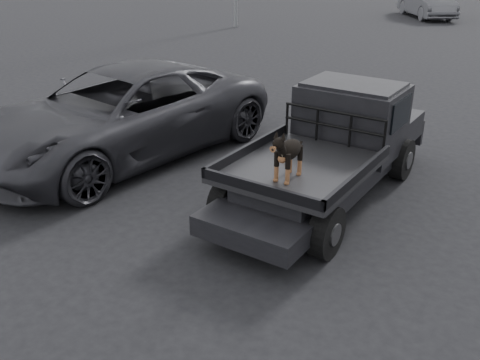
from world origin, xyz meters
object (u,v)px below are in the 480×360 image
Objects in this scene: flatbed_ute at (325,172)px; distant_car_a at (427,2)px; parked_suv at (121,114)px; dog at (289,154)px.

flatbed_ute is 24.25m from distant_car_a.
parked_suv is 24.21m from distant_car_a.
flatbed_ute is at bearing -115.56° from distant_car_a.
dog is (0.07, -1.46, 0.83)m from flatbed_ute.
dog reaches higher than distant_car_a.
distant_car_a is at bearing 102.23° from flatbed_ute.
distant_car_a is at bearing 99.15° from parked_suv.
parked_suv is at bearing -125.70° from distant_car_a.
dog is 25.70m from distant_car_a.
dog reaches higher than flatbed_ute.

